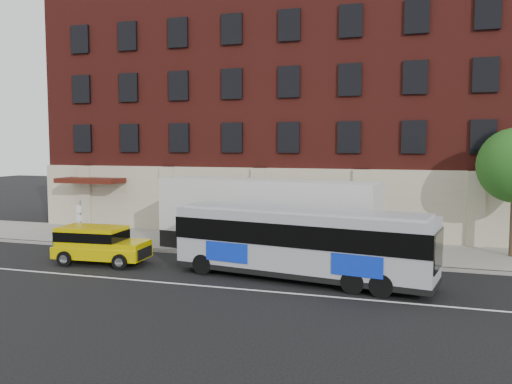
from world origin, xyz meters
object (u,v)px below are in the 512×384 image
(sign_pole, at_px, (80,220))
(city_bus, at_px, (301,241))
(shipping_container, at_px, (265,218))
(yellow_suv, at_px, (98,243))

(sign_pole, height_order, city_bus, city_bus)
(sign_pole, height_order, shipping_container, shipping_container)
(shipping_container, bearing_deg, sign_pole, -176.38)
(yellow_suv, distance_m, shipping_container, 8.11)
(sign_pole, relative_size, yellow_suv, 0.54)
(sign_pole, distance_m, city_bus, 13.60)
(city_bus, distance_m, shipping_container, 5.10)
(yellow_suv, relative_size, shipping_container, 0.40)
(sign_pole, bearing_deg, yellow_suv, -45.46)
(shipping_container, bearing_deg, city_bus, -57.13)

